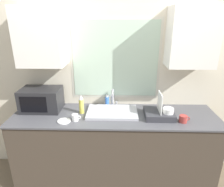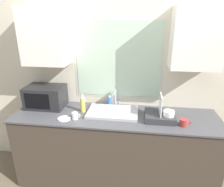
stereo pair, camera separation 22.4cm
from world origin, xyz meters
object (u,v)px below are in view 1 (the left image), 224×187
at_px(microwave, 41,99).
at_px(mug_near_sink, 75,118).
at_px(soap_bottle, 107,101).
at_px(dish_rack, 160,113).
at_px(spray_bottle, 81,104).
at_px(faucet, 113,97).

relative_size(microwave, mug_near_sink, 4.76).
bearing_deg(soap_bottle, dish_rack, -25.66).
bearing_deg(spray_bottle, dish_rack, -4.89).
bearing_deg(spray_bottle, microwave, 170.95).
bearing_deg(mug_near_sink, microwave, 149.38).
relative_size(microwave, dish_rack, 1.45).
height_order(spray_bottle, mug_near_sink, spray_bottle).
bearing_deg(mug_near_sink, dish_rack, 7.01).
distance_m(dish_rack, soap_bottle, 0.69).
bearing_deg(mug_near_sink, soap_bottle, 51.42).
xyz_separation_m(microwave, dish_rack, (1.43, -0.16, -0.09)).
bearing_deg(mug_near_sink, spray_bottle, 79.02).
bearing_deg(faucet, spray_bottle, -151.77).
bearing_deg(spray_bottle, soap_bottle, 36.87).
distance_m(microwave, mug_near_sink, 0.55).
distance_m(soap_bottle, mug_near_sink, 0.54).
bearing_deg(soap_bottle, spray_bottle, -143.13).
bearing_deg(microwave, spray_bottle, -9.05).
bearing_deg(spray_bottle, faucet, 28.23).
xyz_separation_m(dish_rack, mug_near_sink, (-0.96, -0.12, -0.01)).
relative_size(faucet, mug_near_sink, 2.24).
distance_m(faucet, spray_bottle, 0.42).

